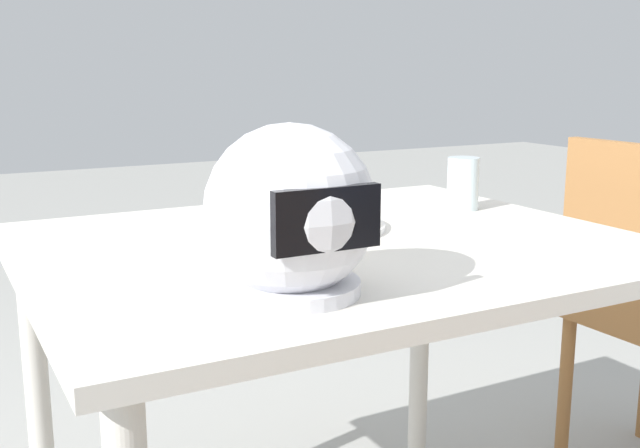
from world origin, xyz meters
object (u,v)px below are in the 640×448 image
Objects in this scene: pizza at (309,217)px; motorcycle_helmet at (291,214)px; drinking_glass at (463,184)px; dining_table at (333,288)px.

pizza is 0.44m from motorcycle_helmet.
pizza is at bearing -120.58° from motorcycle_helmet.
drinking_glass is (-0.40, -0.02, 0.03)m from pizza.
pizza is (-0.01, -0.11, 0.12)m from dining_table.
pizza is 2.39× the size of drinking_glass.
pizza is at bearing 3.35° from drinking_glass.
dining_table is 0.40m from motorcycle_helmet.
motorcycle_helmet reaches higher than drinking_glass.
dining_table is at bearing 17.89° from drinking_glass.
pizza reaches higher than dining_table.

